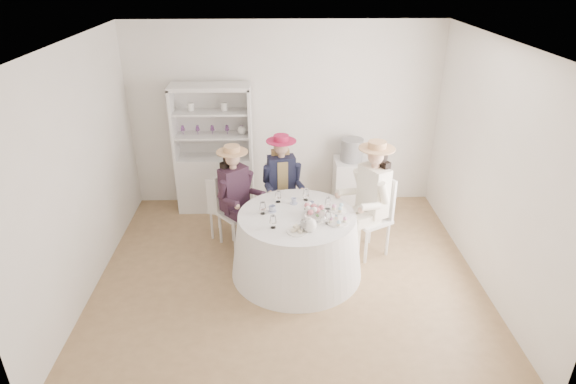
{
  "coord_description": "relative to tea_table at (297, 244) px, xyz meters",
  "views": [
    {
      "loc": [
        -0.14,
        -4.79,
        3.45
      ],
      "look_at": [
        0.0,
        0.1,
        1.05
      ],
      "focal_mm": 30.0,
      "sensor_mm": 36.0,
      "label": 1
    }
  ],
  "objects": [
    {
      "name": "teacup_a",
      "position": [
        -0.28,
        0.09,
        0.43
      ],
      "size": [
        0.09,
        0.09,
        0.07
      ],
      "primitive_type": "imported",
      "rotation": [
        0.0,
        0.0,
        0.0
      ],
      "color": "white",
      "rests_on": "tea_table"
    },
    {
      "name": "hutch",
      "position": [
        -1.13,
        1.71,
        0.28
      ],
      "size": [
        1.28,
        0.84,
        1.88
      ],
      "rotation": [
        0.0,
        0.0,
        0.41
      ],
      "color": "silver",
      "rests_on": "ground"
    },
    {
      "name": "sandwich_plate",
      "position": [
        -0.01,
        -0.37,
        0.41
      ],
      "size": [
        0.24,
        0.24,
        0.05
      ],
      "rotation": [
        0.0,
        0.0,
        0.33
      ],
      "color": "white",
      "rests_on": "tea_table"
    },
    {
      "name": "flower_arrangement",
      "position": [
        0.19,
        -0.01,
        0.48
      ],
      "size": [
        0.17,
        0.17,
        0.06
      ],
      "rotation": [
        0.0,
        0.0,
        0.22
      ],
      "color": "#D46A77",
      "rests_on": "tea_table"
    },
    {
      "name": "spare_chair",
      "position": [
        -0.95,
        0.84,
        0.09
      ],
      "size": [
        0.44,
        0.44,
        0.89
      ],
      "rotation": [
        0.0,
        0.0,
        2.92
      ],
      "color": "silver",
      "rests_on": "ground"
    },
    {
      "name": "guest_mid",
      "position": [
        -0.16,
        1.0,
        0.4
      ],
      "size": [
        0.52,
        0.54,
        1.39
      ],
      "rotation": [
        0.0,
        0.0,
        0.16
      ],
      "color": "silver",
      "rests_on": "ground"
    },
    {
      "name": "teacup_c",
      "position": [
        0.18,
        0.19,
        0.42
      ],
      "size": [
        0.09,
        0.09,
        0.06
      ],
      "primitive_type": "imported",
      "rotation": [
        0.0,
        0.0,
        0.18
      ],
      "color": "white",
      "rests_on": "tea_table"
    },
    {
      "name": "side_table",
      "position": [
        0.88,
        1.71,
        -0.02
      ],
      "size": [
        0.48,
        0.48,
        0.75
      ],
      "primitive_type": "cube",
      "rotation": [
        0.0,
        0.0,
        0.0
      ],
      "color": "silver",
      "rests_on": "ground"
    },
    {
      "name": "table_teapot",
      "position": [
        0.12,
        -0.36,
        0.47
      ],
      "size": [
        0.22,
        0.16,
        0.17
      ],
      "rotation": [
        0.0,
        0.0,
        0.11
      ],
      "color": "white",
      "rests_on": "tea_table"
    },
    {
      "name": "flower_bowl",
      "position": [
        0.2,
        -0.11,
        0.42
      ],
      "size": [
        0.3,
        0.3,
        0.06
      ],
      "primitive_type": "imported",
      "rotation": [
        0.0,
        0.0,
        -0.39
      ],
      "color": "white",
      "rests_on": "tea_table"
    },
    {
      "name": "teacup_b",
      "position": [
        -0.03,
        0.28,
        0.43
      ],
      "size": [
        0.08,
        0.08,
        0.06
      ],
      "primitive_type": "imported",
      "rotation": [
        0.0,
        0.0,
        -0.22
      ],
      "color": "white",
      "rests_on": "tea_table"
    },
    {
      "name": "guest_right",
      "position": [
        0.93,
        0.39,
        0.47
      ],
      "size": [
        0.65,
        0.59,
        1.52
      ],
      "rotation": [
        0.0,
        0.0,
        -1.06
      ],
      "color": "silver",
      "rests_on": "ground"
    },
    {
      "name": "ground",
      "position": [
        -0.1,
        -0.04,
        -0.39
      ],
      "size": [
        4.5,
        4.5,
        0.0
      ],
      "primitive_type": "plane",
      "color": "olive",
      "rests_on": "ground"
    },
    {
      "name": "hatbox",
      "position": [
        0.88,
        1.71,
        0.52
      ],
      "size": [
        0.35,
        0.35,
        0.33
      ],
      "primitive_type": "cylinder",
      "rotation": [
        0.0,
        0.0,
        0.07
      ],
      "color": "black",
      "rests_on": "side_table"
    },
    {
      "name": "ceiling",
      "position": [
        -0.1,
        -0.04,
        2.31
      ],
      "size": [
        4.5,
        4.5,
        0.0
      ],
      "primitive_type": "plane",
      "rotation": [
        3.14,
        0.0,
        0.0
      ],
      "color": "white",
      "rests_on": "wall_back"
    },
    {
      "name": "tea_table",
      "position": [
        0.0,
        0.0,
        0.0
      ],
      "size": [
        1.56,
        1.56,
        0.78
      ],
      "rotation": [
        0.0,
        0.0,
        -0.04
      ],
      "color": "white",
      "rests_on": "ground"
    },
    {
      "name": "guest_left",
      "position": [
        -0.76,
        0.67,
        0.39
      ],
      "size": [
        0.58,
        0.59,
        1.38
      ],
      "rotation": [
        0.0,
        0.0,
        0.72
      ],
      "color": "silver",
      "rests_on": "ground"
    },
    {
      "name": "wall_front",
      "position": [
        -0.1,
        -2.04,
        0.96
      ],
      "size": [
        4.5,
        0.0,
        4.5
      ],
      "primitive_type": "plane",
      "rotation": [
        -1.57,
        0.0,
        0.0
      ],
      "color": "white",
      "rests_on": "ground"
    },
    {
      "name": "wall_left",
      "position": [
        -2.35,
        -0.04,
        0.96
      ],
      "size": [
        0.0,
        4.5,
        4.5
      ],
      "primitive_type": "plane",
      "rotation": [
        1.57,
        0.0,
        1.57
      ],
      "color": "white",
      "rests_on": "ground"
    },
    {
      "name": "wall_right",
      "position": [
        2.15,
        -0.04,
        0.96
      ],
      "size": [
        0.0,
        4.5,
        4.5
      ],
      "primitive_type": "plane",
      "rotation": [
        1.57,
        0.0,
        -1.57
      ],
      "color": "white",
      "rests_on": "ground"
    },
    {
      "name": "cupcake_stand",
      "position": [
        0.45,
        -0.2,
        0.47
      ],
      "size": [
        0.24,
        0.24,
        0.22
      ],
      "rotation": [
        0.0,
        0.0,
        0.14
      ],
      "color": "white",
      "rests_on": "tea_table"
    },
    {
      "name": "wall_back",
      "position": [
        -0.1,
        1.96,
        0.96
      ],
      "size": [
        4.5,
        0.0,
        4.5
      ],
      "primitive_type": "plane",
      "rotation": [
        1.57,
        0.0,
        0.0
      ],
      "color": "white",
      "rests_on": "ground"
    },
    {
      "name": "stemware_set",
      "position": [
        0.0,
        -0.0,
        0.47
      ],
      "size": [
        0.84,
        0.84,
        0.15
      ],
      "color": "white",
      "rests_on": "tea_table"
    }
  ]
}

